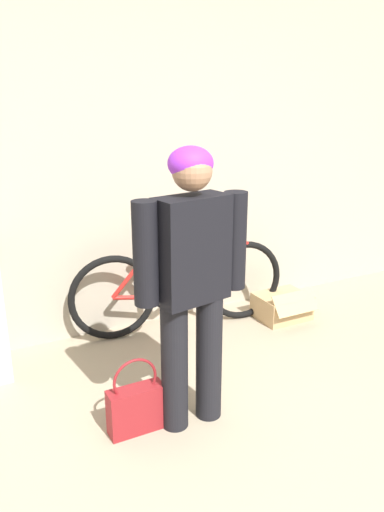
{
  "coord_description": "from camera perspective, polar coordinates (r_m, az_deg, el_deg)",
  "views": [
    {
      "loc": [
        -1.24,
        -1.0,
        1.79
      ],
      "look_at": [
        -0.12,
        1.19,
        0.99
      ],
      "focal_mm": 35.0,
      "sensor_mm": 36.0,
      "label": 1
    }
  ],
  "objects": [
    {
      "name": "bicycle",
      "position": [
        3.92,
        -1.29,
        -3.49
      ],
      "size": [
        1.74,
        0.46,
        0.74
      ],
      "rotation": [
        0.0,
        0.0,
        -0.13
      ],
      "color": "black",
      "rests_on": "ground_plane"
    },
    {
      "name": "cardboard_box",
      "position": [
        4.26,
        10.26,
        -5.65
      ],
      "size": [
        0.42,
        0.4,
        0.27
      ],
      "color": "tan",
      "rests_on": "ground_plane"
    },
    {
      "name": "person",
      "position": [
        2.61,
        -0.01,
        -2.04
      ],
      "size": [
        0.64,
        0.25,
        1.55
      ],
      "rotation": [
        0.0,
        0.0,
        0.17
      ],
      "color": "black",
      "rests_on": "ground_plane"
    },
    {
      "name": "wall_back",
      "position": [
        3.79,
        -7.99,
        10.36
      ],
      "size": [
        8.0,
        0.07,
        2.6
      ],
      "color": "#B7AD99",
      "rests_on": "ground_plane"
    },
    {
      "name": "handbag",
      "position": [
        2.89,
        -6.4,
        -16.74
      ],
      "size": [
        0.32,
        0.11,
        0.45
      ],
      "color": "maroon",
      "rests_on": "ground_plane"
    }
  ]
}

